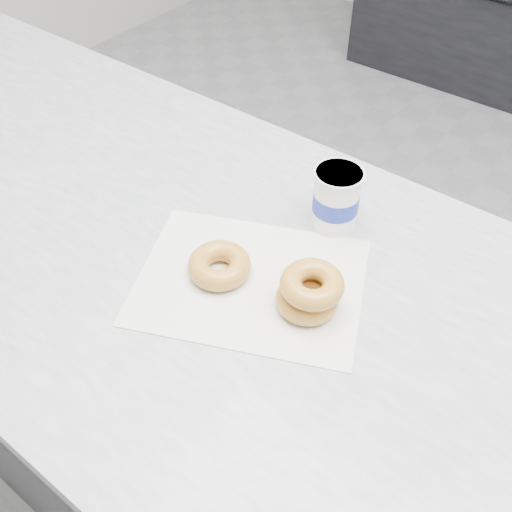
{
  "coord_description": "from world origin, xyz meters",
  "views": [
    {
      "loc": [
        0.27,
        -1.06,
        1.55
      ],
      "look_at": [
        -0.1,
        -0.57,
        0.93
      ],
      "focal_mm": 40.0,
      "sensor_mm": 36.0,
      "label": 1
    }
  ],
  "objects_px": {
    "donut_single": "(219,265)",
    "coffee_cup": "(336,198)",
    "donut_stack": "(310,292)",
    "counter": "(285,451)"
  },
  "relations": [
    {
      "from": "donut_single",
      "to": "coffee_cup",
      "type": "distance_m",
      "value": 0.22
    },
    {
      "from": "donut_single",
      "to": "donut_stack",
      "type": "height_order",
      "value": "donut_stack"
    },
    {
      "from": "donut_single",
      "to": "counter",
      "type": "bearing_deg",
      "value": 4.68
    },
    {
      "from": "donut_stack",
      "to": "coffee_cup",
      "type": "distance_m",
      "value": 0.19
    },
    {
      "from": "counter",
      "to": "donut_stack",
      "type": "height_order",
      "value": "donut_stack"
    },
    {
      "from": "counter",
      "to": "coffee_cup",
      "type": "relative_size",
      "value": 28.43
    },
    {
      "from": "counter",
      "to": "donut_single",
      "type": "xyz_separation_m",
      "value": [
        -0.14,
        -0.01,
        0.47
      ]
    },
    {
      "from": "counter",
      "to": "coffee_cup",
      "type": "bearing_deg",
      "value": 106.72
    },
    {
      "from": "donut_single",
      "to": "coffee_cup",
      "type": "bearing_deg",
      "value": 69.11
    },
    {
      "from": "coffee_cup",
      "to": "counter",
      "type": "bearing_deg",
      "value": -70.67
    }
  ]
}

